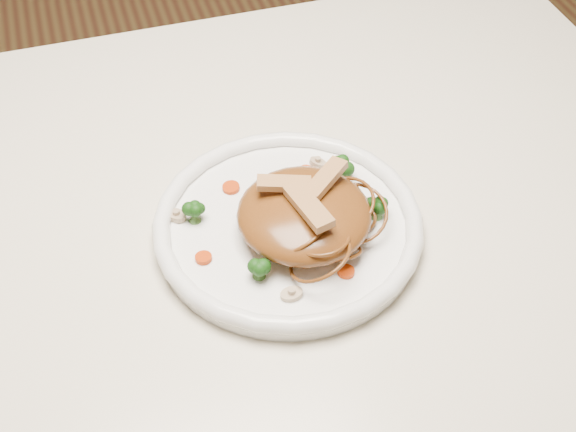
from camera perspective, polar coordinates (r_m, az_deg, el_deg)
name	(u,v)px	position (r m, az deg, el deg)	size (l,w,h in m)	color
table	(229,261)	(0.98, -4.39, -3.33)	(1.20, 0.80, 0.75)	beige
plate	(288,230)	(0.87, 0.00, -1.01)	(0.30, 0.30, 0.02)	white
noodle_mound	(304,214)	(0.83, 1.20, 0.13)	(0.15, 0.15, 0.05)	brown
chicken_a	(325,179)	(0.83, 2.78, 2.78)	(0.06, 0.02, 0.01)	tan
chicken_b	(284,183)	(0.82, -0.29, 2.42)	(0.06, 0.02, 0.01)	tan
chicken_c	(309,207)	(0.80, 1.55, 0.70)	(0.07, 0.02, 0.01)	tan
broccoli_0	(344,165)	(0.91, 4.12, 3.74)	(0.03, 0.03, 0.03)	#16470E
broccoli_1	(194,212)	(0.86, -6.96, 0.33)	(0.03, 0.03, 0.03)	#16470E
broccoli_2	(259,268)	(0.80, -2.17, -3.88)	(0.02, 0.02, 0.03)	#16470E
broccoli_3	(377,208)	(0.86, 6.60, 0.57)	(0.02, 0.02, 0.03)	#16470E
carrot_0	(306,172)	(0.92, 1.34, 3.29)	(0.02, 0.02, 0.01)	#C73B07
carrot_1	(204,258)	(0.83, -6.26, -3.08)	(0.02, 0.02, 0.01)	#C73B07
carrot_2	(369,206)	(0.88, 6.03, 0.73)	(0.02, 0.02, 0.01)	#C73B07
carrot_3	(231,188)	(0.90, -4.23, 2.11)	(0.02, 0.02, 0.01)	#C73B07
carrot_4	(346,272)	(0.81, 4.31, -4.12)	(0.02, 0.02, 0.01)	#C73B07
mushroom_0	(291,294)	(0.79, 0.26, -5.80)	(0.02, 0.02, 0.01)	beige
mushroom_1	(345,173)	(0.92, 4.23, 3.19)	(0.03, 0.03, 0.01)	beige
mushroom_2	(177,216)	(0.87, -8.22, 0.03)	(0.02, 0.02, 0.01)	beige
mushroom_3	(318,163)	(0.93, 2.21, 3.95)	(0.02, 0.02, 0.01)	beige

